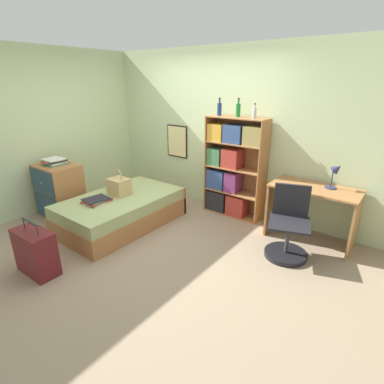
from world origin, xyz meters
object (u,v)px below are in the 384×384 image
at_px(bottle_brown, 238,110).
at_px(desk_lamp, 336,172).
at_px(bed, 122,210).
at_px(bookcase, 230,169).
at_px(handbag, 119,186).
at_px(desk, 313,205).
at_px(suitcase, 36,252).
at_px(bottle_green, 219,109).
at_px(desk_chair, 288,235).
at_px(magazine_pile_on_dresser, 55,161).
at_px(book_stack_on_bed, 97,200).
at_px(dresser, 60,191).
at_px(bottle_clear, 254,113).

relative_size(bottle_brown, desk_lamp, 0.77).
relative_size(bed, bookcase, 1.15).
bearing_deg(handbag, desk, 25.17).
distance_m(suitcase, desk_lamp, 3.73).
distance_m(bookcase, bottle_green, 0.94).
xyz_separation_m(bookcase, desk_chair, (1.24, -0.67, -0.49)).
bearing_deg(handbag, magazine_pile_on_dresser, -157.72).
distance_m(book_stack_on_bed, suitcase, 1.12).
height_order(desk, desk_lamp, desk_lamp).
relative_size(magazine_pile_on_dresser, bottle_green, 1.39).
bearing_deg(bottle_green, bookcase, 2.31).
bearing_deg(bookcase, bottle_green, -177.69).
bearing_deg(desk_chair, handbag, -165.33).
bearing_deg(dresser, desk_lamp, 24.93).
height_order(handbag, bottle_green, bottle_green).
distance_m(bed, book_stack_on_bed, 0.45).
bearing_deg(bottle_brown, desk_lamp, -1.23).
distance_m(suitcase, bottle_green, 3.16).
height_order(suitcase, magazine_pile_on_dresser, magazine_pile_on_dresser).
height_order(book_stack_on_bed, bottle_clear, bottle_clear).
height_order(suitcase, bottle_clear, bottle_clear).
bearing_deg(magazine_pile_on_dresser, bookcase, 38.25).
bearing_deg(bed, bottle_green, 57.47).
bearing_deg(desk, magazine_pile_on_dresser, -155.64).
bearing_deg(bottle_green, desk, -3.83).
relative_size(bed, magazine_pile_on_dresser, 4.88).
relative_size(dresser, desk_chair, 0.96).
bearing_deg(desk, dresser, -155.03).
distance_m(dresser, desk, 3.83).
relative_size(bed, suitcase, 2.76).
xyz_separation_m(handbag, desk_chair, (2.41, 0.63, -0.31)).
relative_size(suitcase, desk, 0.59).
height_order(magazine_pile_on_dresser, bottle_clear, bottle_clear).
xyz_separation_m(bottle_green, bottle_clear, (0.60, -0.03, -0.02)).
distance_m(desk, desk_chair, 0.62).
xyz_separation_m(handbag, magazine_pile_on_dresser, (-0.99, -0.41, 0.31)).
height_order(magazine_pile_on_dresser, bookcase, bookcase).
relative_size(bottle_brown, desk, 0.24).
relative_size(suitcase, bottle_brown, 2.41).
distance_m(dresser, bottle_green, 2.84).
bearing_deg(bed, suitcase, -82.16).
distance_m(bottle_green, bottle_brown, 0.32).
relative_size(dresser, desk_lamp, 2.42).
distance_m(book_stack_on_bed, magazine_pile_on_dresser, 1.07).
height_order(bookcase, bottle_green, bottle_green).
relative_size(bed, desk, 1.62).
bearing_deg(magazine_pile_on_dresser, desk_lamp, 24.35).
bearing_deg(suitcase, desk_lamp, 48.32).
bearing_deg(bottle_brown, bottle_green, -177.67).
relative_size(suitcase, bottle_clear, 3.10).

